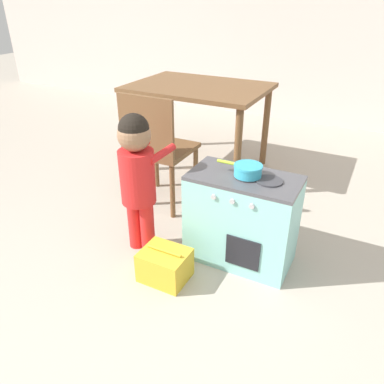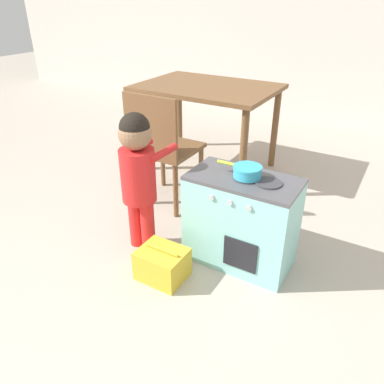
% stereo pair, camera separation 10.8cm
% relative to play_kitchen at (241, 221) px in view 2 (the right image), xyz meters
% --- Properties ---
extents(ground_plane, '(16.00, 16.00, 0.00)m').
position_rel_play_kitchen_xyz_m(ground_plane, '(-0.25, -1.03, -0.27)').
color(ground_plane, '#B2A899').
extents(wall_back, '(10.00, 0.06, 2.60)m').
position_rel_play_kitchen_xyz_m(wall_back, '(-0.25, 2.88, 1.03)').
color(wall_back, beige).
rests_on(wall_back, ground_plane).
extents(play_kitchen, '(0.60, 0.34, 0.55)m').
position_rel_play_kitchen_xyz_m(play_kitchen, '(0.00, 0.00, 0.00)').
color(play_kitchen, '#8CD1CC').
rests_on(play_kitchen, ground_plane).
extents(toy_pot, '(0.26, 0.15, 0.06)m').
position_rel_play_kitchen_xyz_m(toy_pot, '(0.01, 0.00, 0.32)').
color(toy_pot, '#38B2D6').
rests_on(toy_pot, play_kitchen).
extents(child_figure, '(0.23, 0.35, 0.87)m').
position_rel_play_kitchen_xyz_m(child_figure, '(-0.58, -0.18, 0.27)').
color(child_figure, red).
rests_on(child_figure, ground_plane).
extents(toy_basket, '(0.26, 0.21, 0.19)m').
position_rel_play_kitchen_xyz_m(toy_basket, '(-0.30, -0.36, -0.19)').
color(toy_basket, gold).
rests_on(toy_basket, ground_plane).
extents(dining_table, '(1.12, 0.81, 0.74)m').
position_rel_play_kitchen_xyz_m(dining_table, '(-0.81, 1.07, 0.37)').
color(dining_table, brown).
rests_on(dining_table, ground_plane).
extents(dining_chair_near, '(0.41, 0.41, 0.85)m').
position_rel_play_kitchen_xyz_m(dining_chair_near, '(-0.76, 0.32, 0.19)').
color(dining_chair_near, brown).
rests_on(dining_chair_near, ground_plane).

